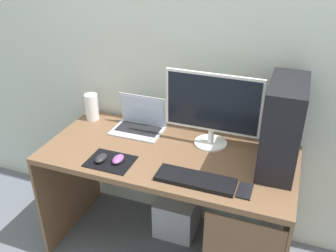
{
  "coord_description": "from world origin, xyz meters",
  "views": [
    {
      "loc": [
        0.64,
        -1.71,
        1.93
      ],
      "look_at": [
        0.0,
        0.0,
        0.95
      ],
      "focal_mm": 39.18,
      "sensor_mm": 36.0,
      "label": 1
    }
  ],
  "objects_px": {
    "pc_tower": "(283,126)",
    "monitor": "(212,108)",
    "subwoofer": "(177,214)",
    "mouse_right": "(101,158)",
    "laptop": "(139,123)",
    "speaker": "(92,107)",
    "mouse_left": "(118,159)",
    "keyboard": "(196,180)",
    "cell_phone": "(245,191)"
  },
  "relations": [
    {
      "from": "speaker",
      "to": "mouse_left",
      "type": "relative_size",
      "value": 1.92
    },
    {
      "from": "keyboard",
      "to": "subwoofer",
      "type": "relative_size",
      "value": 1.52
    },
    {
      "from": "keyboard",
      "to": "cell_phone",
      "type": "relative_size",
      "value": 3.23
    },
    {
      "from": "speaker",
      "to": "keyboard",
      "type": "xyz_separation_m",
      "value": [
        0.88,
        -0.44,
        -0.08
      ]
    },
    {
      "from": "speaker",
      "to": "mouse_right",
      "type": "xyz_separation_m",
      "value": [
        0.32,
        -0.45,
        -0.07
      ]
    },
    {
      "from": "speaker",
      "to": "subwoofer",
      "type": "distance_m",
      "value": 0.97
    },
    {
      "from": "pc_tower",
      "to": "subwoofer",
      "type": "bearing_deg",
      "value": 170.66
    },
    {
      "from": "laptop",
      "to": "speaker",
      "type": "bearing_deg",
      "value": 176.09
    },
    {
      "from": "subwoofer",
      "to": "keyboard",
      "type": "bearing_deg",
      "value": -59.35
    },
    {
      "from": "mouse_right",
      "to": "keyboard",
      "type": "bearing_deg",
      "value": 0.51
    },
    {
      "from": "speaker",
      "to": "subwoofer",
      "type": "height_order",
      "value": "speaker"
    },
    {
      "from": "pc_tower",
      "to": "monitor",
      "type": "xyz_separation_m",
      "value": [
        -0.4,
        0.09,
        -0.0
      ]
    },
    {
      "from": "mouse_left",
      "to": "mouse_right",
      "type": "relative_size",
      "value": 1.0
    },
    {
      "from": "mouse_right",
      "to": "pc_tower",
      "type": "bearing_deg",
      "value": 17.93
    },
    {
      "from": "monitor",
      "to": "mouse_right",
      "type": "height_order",
      "value": "monitor"
    },
    {
      "from": "monitor",
      "to": "subwoofer",
      "type": "bearing_deg",
      "value": 178.23
    },
    {
      "from": "speaker",
      "to": "mouse_left",
      "type": "height_order",
      "value": "speaker"
    },
    {
      "from": "laptop",
      "to": "keyboard",
      "type": "bearing_deg",
      "value": -39.29
    },
    {
      "from": "speaker",
      "to": "subwoofer",
      "type": "bearing_deg",
      "value": -3.77
    },
    {
      "from": "cell_phone",
      "to": "keyboard",
      "type": "bearing_deg",
      "value": -178.47
    },
    {
      "from": "laptop",
      "to": "keyboard",
      "type": "relative_size",
      "value": 0.77
    },
    {
      "from": "pc_tower",
      "to": "subwoofer",
      "type": "relative_size",
      "value": 1.8
    },
    {
      "from": "keyboard",
      "to": "cell_phone",
      "type": "xyz_separation_m",
      "value": [
        0.26,
        0.01,
        -0.01
      ]
    },
    {
      "from": "mouse_right",
      "to": "laptop",
      "type": "bearing_deg",
      "value": 83.54
    },
    {
      "from": "speaker",
      "to": "cell_phone",
      "type": "relative_size",
      "value": 1.42
    },
    {
      "from": "mouse_left",
      "to": "subwoofer",
      "type": "bearing_deg",
      "value": 59.33
    },
    {
      "from": "speaker",
      "to": "mouse_right",
      "type": "height_order",
      "value": "speaker"
    },
    {
      "from": "cell_phone",
      "to": "mouse_right",
      "type": "bearing_deg",
      "value": -179.17
    },
    {
      "from": "pc_tower",
      "to": "laptop",
      "type": "xyz_separation_m",
      "value": [
        -0.89,
        0.12,
        -0.2
      ]
    },
    {
      "from": "keyboard",
      "to": "mouse_right",
      "type": "relative_size",
      "value": 4.38
    },
    {
      "from": "pc_tower",
      "to": "monitor",
      "type": "relative_size",
      "value": 0.87
    },
    {
      "from": "mouse_left",
      "to": "monitor",
      "type": "bearing_deg",
      "value": 40.43
    },
    {
      "from": "keyboard",
      "to": "speaker",
      "type": "bearing_deg",
      "value": 153.24
    },
    {
      "from": "pc_tower",
      "to": "keyboard",
      "type": "bearing_deg",
      "value": -141.87
    },
    {
      "from": "pc_tower",
      "to": "subwoofer",
      "type": "distance_m",
      "value": 1.08
    },
    {
      "from": "mouse_left",
      "to": "cell_phone",
      "type": "height_order",
      "value": "mouse_left"
    },
    {
      "from": "monitor",
      "to": "keyboard",
      "type": "relative_size",
      "value": 1.36
    },
    {
      "from": "mouse_left",
      "to": "cell_phone",
      "type": "distance_m",
      "value": 0.72
    },
    {
      "from": "pc_tower",
      "to": "laptop",
      "type": "distance_m",
      "value": 0.92
    },
    {
      "from": "monitor",
      "to": "subwoofer",
      "type": "xyz_separation_m",
      "value": [
        -0.21,
        0.01,
        -0.88
      ]
    },
    {
      "from": "pc_tower",
      "to": "subwoofer",
      "type": "xyz_separation_m",
      "value": [
        -0.62,
        0.1,
        -0.88
      ]
    },
    {
      "from": "laptop",
      "to": "mouse_left",
      "type": "relative_size",
      "value": 3.36
    },
    {
      "from": "speaker",
      "to": "mouse_right",
      "type": "distance_m",
      "value": 0.55
    },
    {
      "from": "pc_tower",
      "to": "mouse_right",
      "type": "height_order",
      "value": "pc_tower"
    },
    {
      "from": "keyboard",
      "to": "laptop",
      "type": "bearing_deg",
      "value": 140.71
    },
    {
      "from": "mouse_left",
      "to": "mouse_right",
      "type": "bearing_deg",
      "value": -165.26
    },
    {
      "from": "keyboard",
      "to": "subwoofer",
      "type": "bearing_deg",
      "value": 120.65
    },
    {
      "from": "laptop",
      "to": "mouse_right",
      "type": "relative_size",
      "value": 3.36
    },
    {
      "from": "laptop",
      "to": "cell_phone",
      "type": "distance_m",
      "value": 0.87
    },
    {
      "from": "subwoofer",
      "to": "monitor",
      "type": "bearing_deg",
      "value": -1.77
    }
  ]
}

